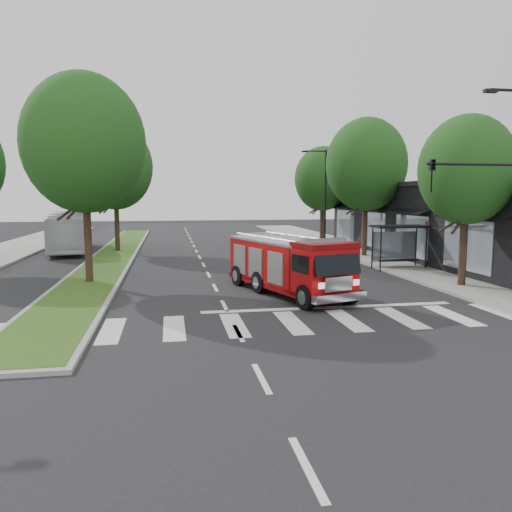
% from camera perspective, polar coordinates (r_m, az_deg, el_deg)
% --- Properties ---
extents(ground, '(140.00, 140.00, 0.00)m').
position_cam_1_polar(ground, '(19.84, -3.63, -5.73)').
color(ground, black).
rests_on(ground, ground).
extents(sidewalk_right, '(5.00, 80.00, 0.15)m').
position_cam_1_polar(sidewalk_right, '(32.97, 16.46, -0.81)').
color(sidewalk_right, gray).
rests_on(sidewalk_right, ground).
extents(median, '(3.00, 50.00, 0.15)m').
position_cam_1_polar(median, '(37.69, -15.80, 0.15)').
color(median, gray).
rests_on(median, ground).
extents(storefront_row, '(8.00, 30.00, 5.00)m').
position_cam_1_polar(storefront_row, '(34.98, 23.23, 3.34)').
color(storefront_row, black).
rests_on(storefront_row, ground).
extents(bus_shelter, '(3.20, 1.60, 2.61)m').
position_cam_1_polar(bus_shelter, '(30.54, 15.94, 2.33)').
color(bus_shelter, black).
rests_on(bus_shelter, ground).
extents(tree_right_near, '(4.40, 4.40, 8.05)m').
position_cam_1_polar(tree_right_near, '(25.26, 22.97, 9.03)').
color(tree_right_near, black).
rests_on(tree_right_near, ground).
extents(tree_right_mid, '(5.60, 5.60, 9.72)m').
position_cam_1_polar(tree_right_mid, '(35.99, 12.50, 10.17)').
color(tree_right_mid, black).
rests_on(tree_right_mid, ground).
extents(tree_right_far, '(5.00, 5.00, 8.73)m').
position_cam_1_polar(tree_right_far, '(45.36, 7.62, 8.73)').
color(tree_right_far, black).
rests_on(tree_right_far, ground).
extents(tree_median_near, '(5.80, 5.80, 10.16)m').
position_cam_1_polar(tree_median_near, '(25.67, -19.05, 12.07)').
color(tree_median_near, black).
rests_on(tree_median_near, ground).
extents(tree_median_far, '(5.60, 5.60, 9.72)m').
position_cam_1_polar(tree_median_far, '(39.50, -15.81, 9.77)').
color(tree_median_far, black).
rests_on(tree_median_far, ground).
extents(streetlight_right_near, '(4.08, 0.22, 8.00)m').
position_cam_1_polar(streetlight_right_near, '(19.63, 26.93, 7.14)').
color(streetlight_right_near, black).
rests_on(streetlight_right_near, ground).
extents(streetlight_right_far, '(2.11, 0.20, 8.00)m').
position_cam_1_polar(streetlight_right_far, '(41.18, 7.73, 7.04)').
color(streetlight_right_far, black).
rests_on(streetlight_right_far, ground).
extents(fire_engine, '(4.53, 8.05, 2.68)m').
position_cam_1_polar(fire_engine, '(22.02, 3.69, -1.07)').
color(fire_engine, '#610506').
rests_on(fire_engine, ground).
extents(city_bus, '(4.30, 11.50, 3.13)m').
position_cam_1_polar(city_bus, '(41.60, -20.66, 2.64)').
color(city_bus, silver).
rests_on(city_bus, ground).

